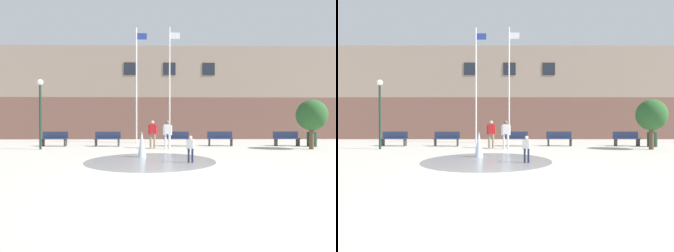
% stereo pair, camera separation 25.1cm
% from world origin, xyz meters
% --- Properties ---
extents(ground_plane, '(100.00, 100.00, 0.00)m').
position_xyz_m(ground_plane, '(0.00, 0.00, 0.00)').
color(ground_plane, '#B2ADA3').
extents(library_building, '(36.00, 6.05, 8.33)m').
position_xyz_m(library_building, '(0.00, 19.80, 4.17)').
color(library_building, brown).
rests_on(library_building, ground).
extents(splash_fountain, '(4.97, 4.97, 1.10)m').
position_xyz_m(splash_fountain, '(-1.23, 4.01, 0.25)').
color(splash_fountain, gray).
rests_on(splash_fountain, ground).
extents(park_bench_far_left, '(1.60, 0.44, 0.91)m').
position_xyz_m(park_bench_far_left, '(-7.35, 9.94, 0.48)').
color(park_bench_far_left, '#28282D').
rests_on(park_bench_far_left, ground).
extents(park_bench_left_of_flagpoles, '(1.60, 0.44, 0.91)m').
position_xyz_m(park_bench_left_of_flagpoles, '(-4.03, 9.87, 0.48)').
color(park_bench_left_of_flagpoles, '#28282D').
rests_on(park_bench_left_of_flagpoles, ground).
extents(park_bench_under_left_flagpole, '(1.60, 0.44, 0.91)m').
position_xyz_m(park_bench_under_left_flagpole, '(0.27, 9.92, 0.48)').
color(park_bench_under_left_flagpole, '#28282D').
rests_on(park_bench_under_left_flagpole, ground).
extents(park_bench_near_trashcan, '(1.60, 0.44, 0.91)m').
position_xyz_m(park_bench_near_trashcan, '(3.06, 9.98, 0.48)').
color(park_bench_near_trashcan, '#28282D').
rests_on(park_bench_near_trashcan, ground).
extents(park_bench_far_right, '(1.60, 0.44, 0.91)m').
position_xyz_m(park_bench_far_right, '(7.27, 9.91, 0.48)').
color(park_bench_far_right, '#28282D').
rests_on(park_bench_far_right, ground).
extents(adult_watching, '(0.50, 0.21, 1.59)m').
position_xyz_m(adult_watching, '(-0.31, 7.95, 0.93)').
color(adult_watching, silver).
rests_on(adult_watching, ground).
extents(child_with_pink_shirt, '(0.31, 0.18, 0.99)m').
position_xyz_m(child_with_pink_shirt, '(0.44, 2.99, 0.58)').
color(child_with_pink_shirt, '#1E233D').
rests_on(child_with_pink_shirt, ground).
extents(adult_in_red, '(0.50, 0.23, 1.59)m').
position_xyz_m(adult_in_red, '(-1.17, 8.56, 0.93)').
color(adult_in_red, '#89755B').
rests_on(adult_in_red, ground).
extents(flagpole_left, '(0.80, 0.10, 8.34)m').
position_xyz_m(flagpole_left, '(-2.46, 12.47, 4.42)').
color(flagpole_left, silver).
rests_on(flagpole_left, ground).
extents(flagpole_right, '(0.80, 0.10, 8.40)m').
position_xyz_m(flagpole_right, '(-0.05, 12.47, 4.45)').
color(flagpole_right, silver).
rests_on(flagpole_right, ground).
extents(lamp_post_left_lane, '(0.32, 0.32, 3.84)m').
position_xyz_m(lamp_post_left_lane, '(-7.30, 7.96, 2.52)').
color(lamp_post_left_lane, '#192D23').
rests_on(lamp_post_left_lane, ground).
extents(trash_can, '(0.56, 0.56, 0.90)m').
position_xyz_m(trash_can, '(8.65, 9.47, 0.45)').
color(trash_can, '#193323').
rests_on(trash_can, ground).
extents(street_tree_near_building, '(1.60, 1.60, 2.75)m').
position_xyz_m(street_tree_near_building, '(7.65, 7.77, 1.88)').
color(street_tree_near_building, brown).
rests_on(street_tree_near_building, ground).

